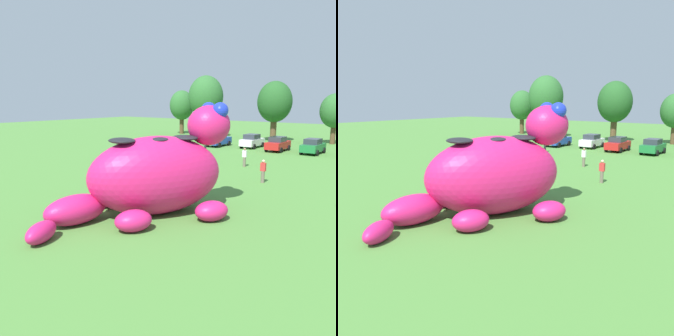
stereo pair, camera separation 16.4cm
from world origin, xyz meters
The scene contains 14 objects.
ground_plane centered at (0.00, 0.00, 0.00)m, with size 160.00×160.00×0.00m, color #4C8438.
giant_inflatable_creature centered at (0.89, -0.62, 2.13)m, with size 7.74×11.50×5.83m.
car_blue centered at (-10.80, 26.19, 0.86)m, with size 1.94×4.10×1.72m.
car_white centered at (-6.67, 27.43, 0.86)m, with size 1.98×4.12×1.72m.
car_red centered at (-2.94, 26.40, 0.86)m, with size 1.96×4.11×1.72m.
car_green centered at (0.99, 26.64, 0.86)m, with size 1.97×4.12×1.72m.
tree_far_left centered at (-24.95, 37.71, 4.96)m, with size 4.27×4.27×7.58m.
tree_left centered at (-18.15, 34.70, 6.35)m, with size 5.47×5.47×9.71m.
tree_mid_left centered at (-7.22, 35.57, 5.61)m, with size 4.83×4.83×8.57m.
tree_centre_left centered at (0.37, 37.68, 4.46)m, with size 3.84×3.84×6.81m.
spectator_mid_field centered at (2.44, 9.65, 0.85)m, with size 0.38×0.26×1.71m.
spectator_by_cars centered at (-9.23, 20.48, 0.85)m, with size 0.38×0.26×1.71m.
spectator_wandering centered at (-1.52, 14.77, 0.85)m, with size 0.38×0.26×1.71m.
spectator_far_side centered at (-6.66, 5.37, 0.85)m, with size 0.38×0.26×1.71m.
Camera 1 is at (12.77, -14.93, 5.96)m, focal length 38.74 mm.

